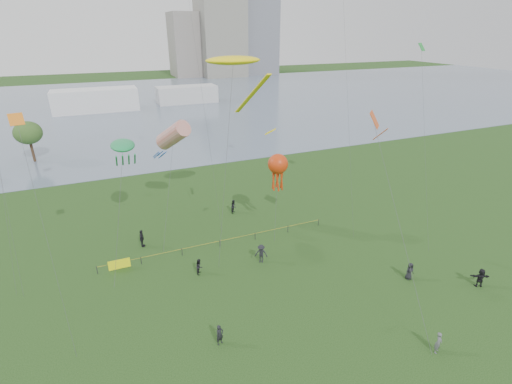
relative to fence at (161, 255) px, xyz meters
name	(u,v)px	position (x,y,z in m)	size (l,w,h in m)	color
ground_plane	(309,343)	(8.15, -14.93, -0.55)	(400.00, 400.00, 0.00)	#173410
lake	(140,105)	(8.15, 85.07, -0.53)	(400.00, 120.00, 0.08)	slate
building_mid	(220,33)	(54.15, 147.07, 18.45)	(20.00, 20.00, 38.00)	gray
building_low	(189,45)	(40.15, 153.07, 13.45)	(16.00, 18.00, 28.00)	gray
pavilion_left	(96,100)	(-3.85, 80.07, 2.45)	(22.00, 8.00, 6.00)	silver
pavilion_right	(187,94)	(22.15, 83.07, 1.95)	(18.00, 7.00, 5.00)	silver
fence	(161,255)	(0.00, 0.00, 0.00)	(24.07, 0.07, 1.05)	black
kite_flyer	(438,343)	(16.08, -19.15, 0.30)	(0.62, 0.41, 1.71)	#54565B
spectator_a	(199,266)	(2.97, -3.62, 0.23)	(0.76, 0.59, 1.56)	black
spectator_b	(261,254)	(9.01, -4.17, 0.42)	(1.26, 0.72, 1.95)	black
spectator_c	(142,238)	(-1.35, 3.28, 0.41)	(1.13, 0.47, 1.94)	black
spectator_d	(410,271)	(20.42, -11.86, 0.28)	(0.82, 0.53, 1.67)	black
spectator_e	(480,278)	(25.40, -15.10, 0.34)	(1.65, 0.53, 1.78)	black
spectator_f	(220,335)	(2.14, -12.47, 0.28)	(0.61, 0.40, 1.66)	black
spectator_g	(234,206)	(10.17, 6.96, 0.31)	(0.84, 0.66, 1.73)	black
kite_stingray	(234,61)	(8.24, 0.39, 17.85)	(5.88, 10.05, 18.88)	#3F3F42
kite_windsock	(173,135)	(3.55, 7.14, 9.99)	(4.98, 8.35, 12.48)	#3F3F42
kite_creature	(123,146)	(-1.80, 4.69, 10.13)	(3.94, 9.47, 11.13)	#3F3F42
kite_octopus	(278,165)	(13.05, 0.77, 7.42)	(2.23, 3.00, 9.13)	#3F3F42
kite_delta	(377,129)	(17.17, -8.79, 13.03)	(2.42, 11.76, 14.91)	#3F3F42
small_kites	(176,3)	(4.12, 3.07, 22.51)	(39.23, 13.65, 16.22)	#198C2D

